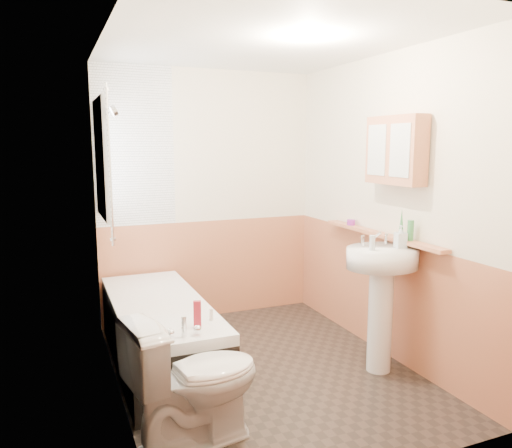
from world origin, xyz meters
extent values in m
plane|color=black|center=(0.00, 0.00, 0.00)|extent=(2.80, 2.80, 0.00)
plane|color=white|center=(0.00, 0.00, 2.50)|extent=(2.80, 2.80, 0.00)
cube|color=beige|center=(0.00, 1.41, 1.25)|extent=(2.20, 0.02, 2.50)
cube|color=beige|center=(0.00, -1.41, 1.25)|extent=(2.20, 0.02, 2.50)
cube|color=beige|center=(-1.11, 0.00, 1.25)|extent=(0.02, 2.80, 2.50)
cube|color=beige|center=(1.11, 0.00, 1.25)|extent=(0.02, 2.80, 2.50)
cube|color=#C87952|center=(1.09, 0.00, 0.50)|extent=(0.01, 2.80, 1.00)
cube|color=#C87952|center=(0.00, -1.39, 0.50)|extent=(2.20, 0.01, 1.00)
cube|color=#C87952|center=(0.00, 1.39, 0.50)|extent=(2.20, 0.01, 1.00)
cube|color=white|center=(-1.09, 0.00, 1.25)|extent=(0.01, 2.80, 2.50)
cube|color=white|center=(-0.73, 1.39, 1.75)|extent=(0.75, 0.01, 1.50)
cube|color=white|center=(-1.07, 0.95, 1.65)|extent=(0.03, 0.79, 0.99)
cube|color=white|center=(-1.05, 0.95, 1.65)|extent=(0.01, 0.70, 0.90)
cube|color=white|center=(-1.05, 0.95, 1.65)|extent=(0.01, 0.04, 0.90)
cube|color=black|center=(-0.73, 0.43, 0.22)|extent=(0.70, 1.82, 0.45)
cube|color=white|center=(-0.73, 0.43, 0.49)|extent=(0.70, 1.82, 0.08)
cube|color=white|center=(-0.73, 0.43, 0.48)|extent=(0.56, 1.68, 0.04)
cylinder|color=silver|center=(-0.73, -0.38, 0.60)|extent=(0.04, 0.04, 0.14)
sphere|color=silver|center=(-0.82, -0.38, 0.57)|extent=(0.06, 0.06, 0.06)
sphere|color=silver|center=(-0.64, -0.38, 0.57)|extent=(0.06, 0.06, 0.06)
cylinder|color=silver|center=(-1.05, 0.53, 1.60)|extent=(0.02, 0.02, 1.24)
cylinder|color=silver|center=(-1.05, 0.53, 1.04)|extent=(0.05, 0.05, 0.02)
cylinder|color=silver|center=(-1.05, 0.53, 2.17)|extent=(0.05, 0.05, 0.02)
cylinder|color=silver|center=(-1.00, 0.53, 2.02)|extent=(0.07, 0.08, 0.09)
imported|color=white|center=(-0.76, -0.74, 0.39)|extent=(0.87, 0.57, 0.79)
cylinder|color=white|center=(0.84, -0.35, 0.40)|extent=(0.19, 0.19, 0.80)
ellipsoid|color=white|center=(0.84, -0.35, 0.91)|extent=(0.58, 0.47, 0.16)
cylinder|color=silver|center=(0.73, -0.24, 1.03)|extent=(0.03, 0.03, 0.08)
cylinder|color=silver|center=(0.95, -0.24, 1.03)|extent=(0.03, 0.03, 0.08)
cylinder|color=silver|center=(0.84, -0.27, 1.07)|extent=(0.02, 0.11, 0.09)
cube|color=#C87952|center=(1.04, -0.04, 1.03)|extent=(0.10, 1.51, 0.03)
cube|color=#C87952|center=(1.02, -0.23, 1.72)|extent=(0.14, 0.59, 0.53)
cube|color=silver|center=(0.94, -0.37, 1.72)|extent=(0.01, 0.23, 0.40)
cube|color=silver|center=(0.94, -0.09, 1.72)|extent=(0.01, 0.23, 0.40)
cylinder|color=#388447|center=(1.04, -0.42, 1.12)|extent=(0.06, 0.06, 0.16)
cone|color=#388447|center=(1.04, -0.31, 1.16)|extent=(0.06, 0.06, 0.23)
cylinder|color=purple|center=(1.04, 0.39, 1.07)|extent=(0.08, 0.08, 0.05)
imported|color=silver|center=(0.97, -0.40, 1.03)|extent=(0.11, 0.18, 0.08)
cylinder|color=silver|center=(0.70, -0.41, 1.05)|extent=(0.05, 0.05, 0.11)
cube|color=maroon|center=(-0.60, -0.25, 0.62)|extent=(0.06, 0.04, 0.19)
cylinder|color=black|center=(-0.92, -0.37, 0.55)|extent=(0.07, 0.07, 0.04)
cylinder|color=silver|center=(-0.47, -0.15, 0.57)|extent=(0.03, 0.03, 0.09)
camera|label=1|loc=(-1.48, -3.42, 1.77)|focal=35.00mm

